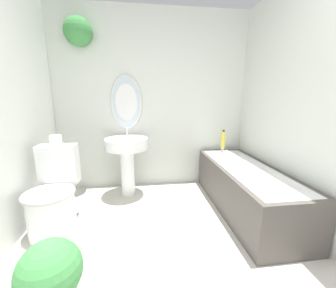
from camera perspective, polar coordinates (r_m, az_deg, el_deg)
The scene contains 9 objects.
wall_back at distance 2.90m, azimuth -5.88°, elevation 12.96°, with size 2.72×0.33×2.40m.
wall_right at distance 2.25m, azimuth 34.77°, elevation 9.09°, with size 0.06×2.52×2.40m.
toilet at distance 2.30m, azimuth -29.13°, elevation -13.39°, with size 0.44×0.58×0.79m.
pedestal_sink at distance 2.67m, azimuth -11.29°, elevation -2.51°, with size 0.54×0.54×0.86m.
bathtub at distance 2.53m, azimuth 20.61°, elevation -11.26°, with size 0.61×1.61×0.58m.
shampoo_bottle at distance 2.96m, azimuth 15.03°, elevation 1.29°, with size 0.06×0.06×0.24m.
potted_plant at distance 1.51m, azimuth -29.62°, elevation -29.71°, with size 0.34×0.34×0.50m.
bath_mat at distance 2.28m, azimuth -11.80°, elevation -20.75°, with size 0.68×0.33×0.02m.
toilet_paper_roll at distance 2.33m, azimuth -28.64°, elevation 0.96°, with size 0.11×0.11×0.10m.
Camera 1 is at (-0.17, -0.48, 1.25)m, focal length 22.00 mm.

